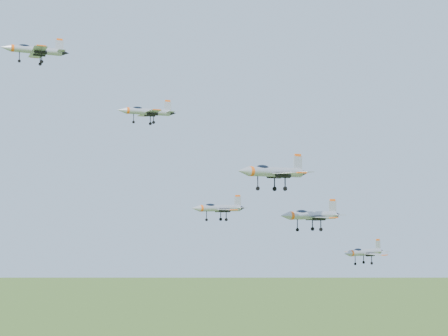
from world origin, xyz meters
name	(u,v)px	position (x,y,z in m)	size (l,w,h in m)	color
jet_lead	(35,50)	(-23.90, 14.48, 152.14)	(11.88, 9.78, 3.18)	#979AA2
jet_left_high	(146,111)	(-6.20, 4.83, 140.97)	(10.71, 8.82, 2.87)	#979AA2
jet_right_high	(273,172)	(4.03, -21.66, 129.52)	(13.02, 10.91, 3.49)	#979AA2
jet_left_low	(218,208)	(6.70, 2.64, 124.02)	(11.19, 9.26, 2.99)	#979AA2
jet_right_low	(311,215)	(15.06, -14.56, 123.04)	(12.23, 10.10, 3.27)	#979AA2
jet_trail	(364,252)	(31.86, -6.51, 115.90)	(10.71, 8.99, 2.87)	#979AA2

